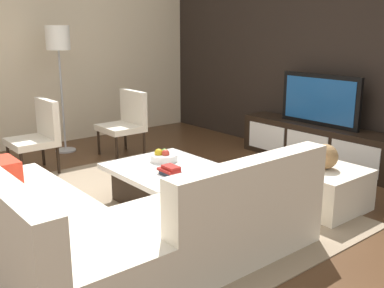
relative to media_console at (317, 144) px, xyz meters
The scene contains 15 objects.
ground_plane 2.41m from the media_console, 90.00° to the right, with size 14.00×14.00×0.00m, color #4C301C.
feature_wall_back 1.19m from the media_console, 90.00° to the left, with size 6.40×0.12×2.80m, color black.
side_wall_left 4.05m from the media_console, 145.54° to the right, with size 0.12×5.20×2.80m, color beige.
area_rug 2.41m from the media_console, 92.39° to the right, with size 3.34×2.60×0.01m, color gray.
media_console is the anchor object (origin of this frame).
television 0.57m from the media_console, 90.00° to the left, with size 1.12×0.06×0.64m.
sectional_couch 3.32m from the media_console, 81.37° to the right, with size 2.31×2.30×0.81m.
coffee_table 2.30m from the media_console, 92.49° to the right, with size 1.05×0.94×0.38m.
accent_chair_near 3.44m from the media_console, 123.52° to the right, with size 0.54×0.51×0.87m.
floor_lamp 3.63m from the media_console, 139.07° to the right, with size 0.32×0.32×1.72m.
ottoman 1.54m from the media_console, 52.03° to the right, with size 0.70×0.70×0.40m, color beige.
fruit_bowl 2.22m from the media_console, 97.27° to the right, with size 0.28×0.28×0.13m.
accent_chair_far 2.53m from the media_console, 139.14° to the right, with size 0.56×0.50×0.87m.
decorative_ball 1.56m from the media_console, 52.03° to the right, with size 0.24×0.24×0.24m, color #997247.
book_stack 2.43m from the media_console, 87.13° to the right, with size 0.21×0.14×0.09m.
Camera 1 is at (3.29, -2.36, 1.69)m, focal length 42.18 mm.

